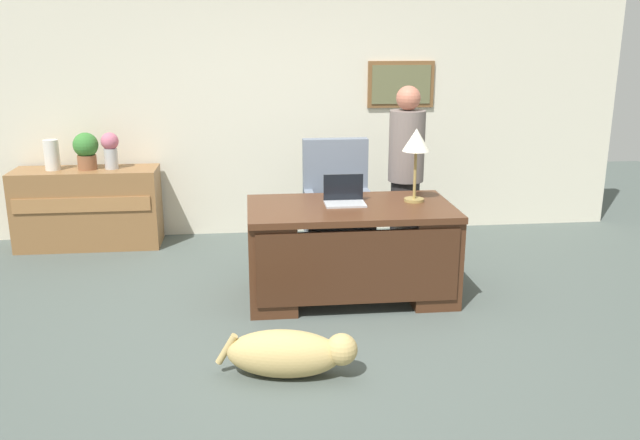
# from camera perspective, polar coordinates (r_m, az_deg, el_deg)

# --- Properties ---
(ground_plane) EXTENTS (12.00, 12.00, 0.00)m
(ground_plane) POSITION_cam_1_polar(r_m,az_deg,el_deg) (4.89, -0.21, -9.46)
(ground_plane) COLOR #4C5651
(back_wall) EXTENTS (7.00, 0.16, 2.70)m
(back_wall) POSITION_cam_1_polar(r_m,az_deg,el_deg) (7.06, -2.39, 9.77)
(back_wall) COLOR beige
(back_wall) RESTS_ON ground_plane
(desk) EXTENTS (1.62, 0.91, 0.76)m
(desk) POSITION_cam_1_polar(r_m,az_deg,el_deg) (5.37, 2.61, -2.46)
(desk) COLOR #4C2B19
(desk) RESTS_ON ground_plane
(credenza) EXTENTS (1.39, 0.50, 0.78)m
(credenza) POSITION_cam_1_polar(r_m,az_deg,el_deg) (7.05, -19.10, 0.97)
(credenza) COLOR olive
(credenza) RESTS_ON ground_plane
(armchair) EXTENTS (0.60, 0.59, 1.14)m
(armchair) POSITION_cam_1_polar(r_m,az_deg,el_deg) (6.17, 1.47, 0.87)
(armchair) COLOR slate
(armchair) RESTS_ON ground_plane
(person_standing) EXTENTS (0.32, 0.32, 1.63)m
(person_standing) POSITION_cam_1_polar(r_m,az_deg,el_deg) (6.12, 7.30, 3.86)
(person_standing) COLOR #262323
(person_standing) RESTS_ON ground_plane
(dog_lying) EXTENTS (0.89, 0.42, 0.30)m
(dog_lying) POSITION_cam_1_polar(r_m,az_deg,el_deg) (4.26, -2.58, -11.24)
(dog_lying) COLOR tan
(dog_lying) RESTS_ON ground_plane
(laptop) EXTENTS (0.32, 0.22, 0.22)m
(laptop) POSITION_cam_1_polar(r_m,az_deg,el_deg) (5.35, 2.07, 2.00)
(laptop) COLOR #B2B5BA
(laptop) RESTS_ON desk
(desk_lamp) EXTENTS (0.22, 0.22, 0.59)m
(desk_lamp) POSITION_cam_1_polar(r_m,az_deg,el_deg) (5.39, 8.18, 6.37)
(desk_lamp) COLOR #9E8447
(desk_lamp) RESTS_ON desk
(vase_with_flowers) EXTENTS (0.17, 0.17, 0.36)m
(vase_with_flowers) POSITION_cam_1_polar(r_m,az_deg,el_deg) (6.88, -17.40, 5.83)
(vase_with_flowers) COLOR #B8B9BB
(vase_with_flowers) RESTS_ON credenza
(vase_empty) EXTENTS (0.14, 0.14, 0.30)m
(vase_empty) POSITION_cam_1_polar(r_m,az_deg,el_deg) (7.02, -21.85, 5.15)
(vase_empty) COLOR silver
(vase_empty) RESTS_ON credenza
(potted_plant) EXTENTS (0.24, 0.24, 0.36)m
(potted_plant) POSITION_cam_1_polar(r_m,az_deg,el_deg) (6.93, -19.27, 5.70)
(potted_plant) COLOR brown
(potted_plant) RESTS_ON credenza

